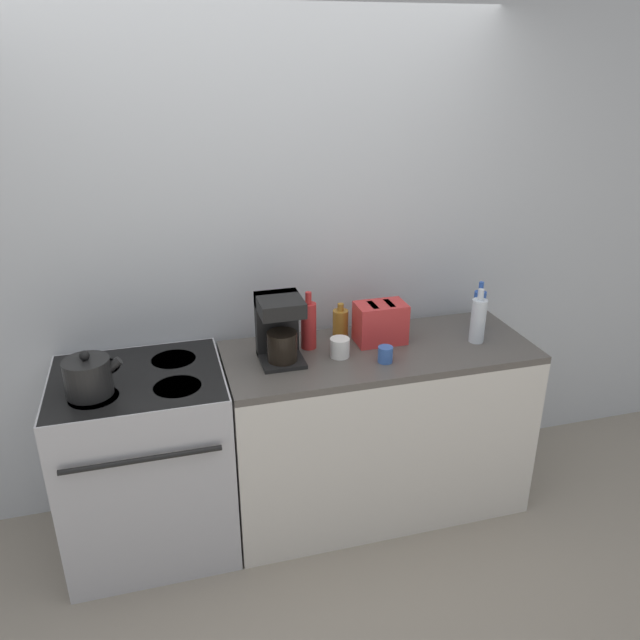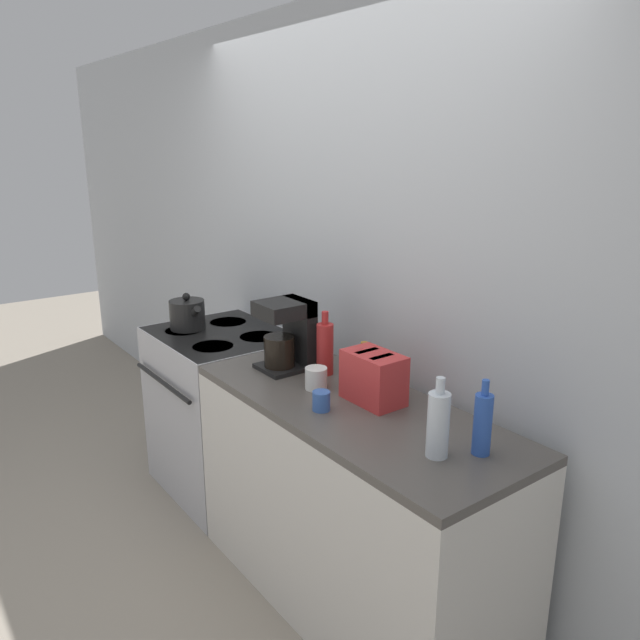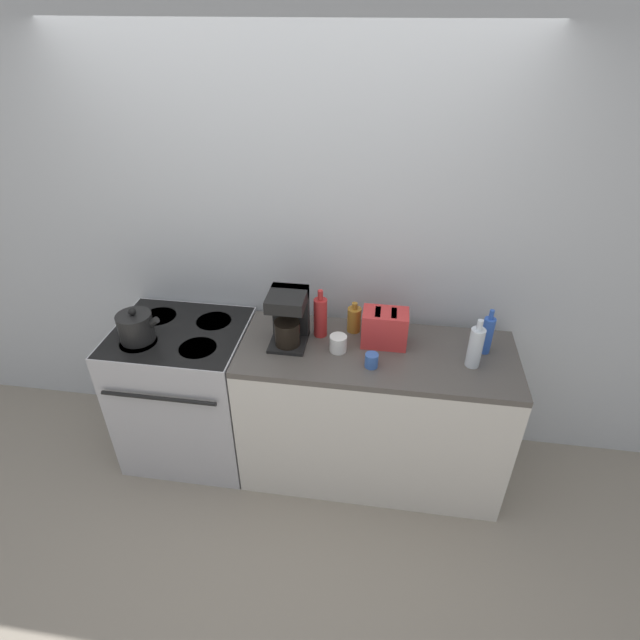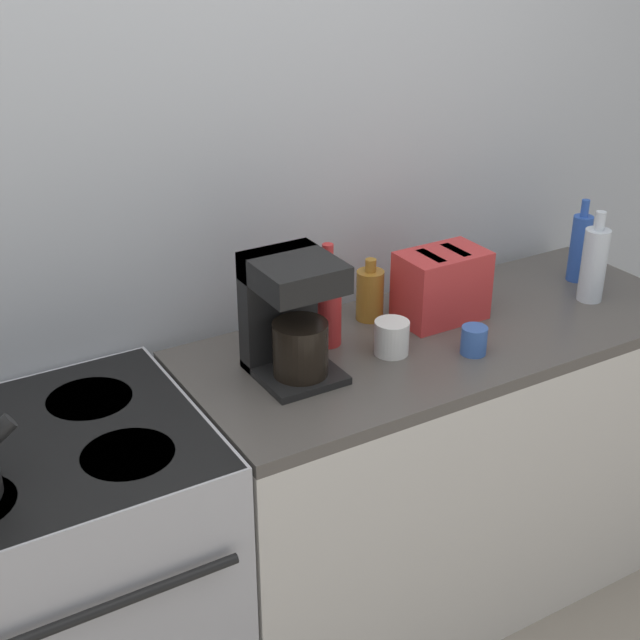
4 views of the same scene
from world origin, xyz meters
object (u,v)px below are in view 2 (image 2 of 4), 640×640
at_px(stove, 224,409).
at_px(bottle_red, 325,348).
at_px(bottle_clear, 438,424).
at_px(cup_white, 316,378).
at_px(coffee_maker, 289,333).
at_px(kettle, 187,314).
at_px(bottle_amber, 364,366).
at_px(toaster, 374,377).
at_px(bottle_blue, 483,423).
at_px(cup_blue, 321,401).

distance_m(stove, bottle_red, 1.02).
xyz_separation_m(bottle_clear, cup_white, (-0.72, 0.02, -0.07)).
distance_m(bottle_clear, cup_white, 0.72).
bearing_deg(cup_white, coffee_maker, 169.97).
xyz_separation_m(bottle_clear, bottle_red, (-0.84, 0.16, 0.00)).
distance_m(stove, kettle, 0.58).
bearing_deg(bottle_amber, bottle_clear, -19.66).
height_order(toaster, coffee_maker, coffee_maker).
distance_m(toaster, bottle_blue, 0.55).
height_order(bottle_red, bottle_blue, bottle_red).
height_order(coffee_maker, bottle_clear, coffee_maker).
distance_m(stove, coffee_maker, 0.92).
bearing_deg(bottle_amber, kettle, -167.42).
relative_size(toaster, coffee_maker, 0.78).
xyz_separation_m(stove, toaster, (1.20, 0.06, 0.56)).
bearing_deg(bottle_red, bottle_blue, -1.75).
bearing_deg(coffee_maker, bottle_blue, 3.12).
height_order(stove, bottle_blue, bottle_blue).
xyz_separation_m(cup_white, cup_blue, (0.19, -0.11, -0.01)).
distance_m(kettle, bottle_clear, 1.86).
bearing_deg(toaster, cup_white, -156.52).
relative_size(stove, bottle_blue, 3.49).
distance_m(stove, cup_blue, 1.26).
xyz_separation_m(kettle, bottle_clear, (1.86, 0.04, 0.03)).
bearing_deg(stove, coffee_maker, 0.27).
xyz_separation_m(kettle, bottle_blue, (1.93, 0.17, 0.03)).
bearing_deg(bottle_clear, cup_blue, -170.27).
distance_m(bottle_clear, bottle_amber, 0.69).
xyz_separation_m(stove, coffee_maker, (0.67, 0.00, 0.62)).
height_order(bottle_clear, bottle_blue, bottle_clear).
height_order(bottle_clear, bottle_amber, bottle_clear).
height_order(coffee_maker, cup_white, coffee_maker).
height_order(toaster, cup_white, toaster).
relative_size(bottle_red, cup_blue, 3.76).
distance_m(bottle_clear, bottle_red, 0.85).
relative_size(bottle_red, bottle_blue, 1.10).
height_order(stove, cup_white, cup_white).
height_order(bottle_blue, cup_blue, bottle_blue).
relative_size(bottle_clear, cup_blue, 3.63).
bearing_deg(cup_white, bottle_blue, 7.79).
bearing_deg(bottle_clear, bottle_amber, 160.34).
bearing_deg(stove, kettle, -150.03).
height_order(cup_white, cup_blue, cup_white).
bearing_deg(cup_white, cup_blue, -30.95).
distance_m(kettle, bottle_amber, 1.24).
relative_size(kettle, bottle_clear, 0.87).
relative_size(stove, bottle_amber, 5.02).
distance_m(bottle_blue, bottle_amber, 0.74).
height_order(toaster, bottle_clear, bottle_clear).
relative_size(kettle, bottle_amber, 1.32).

